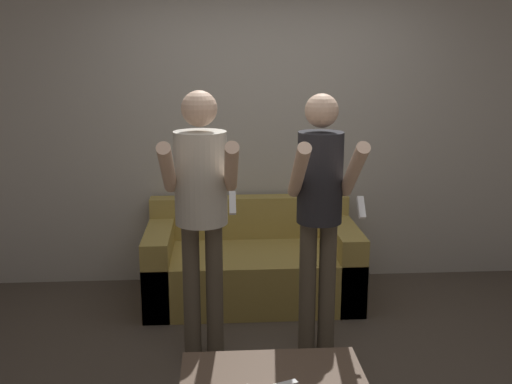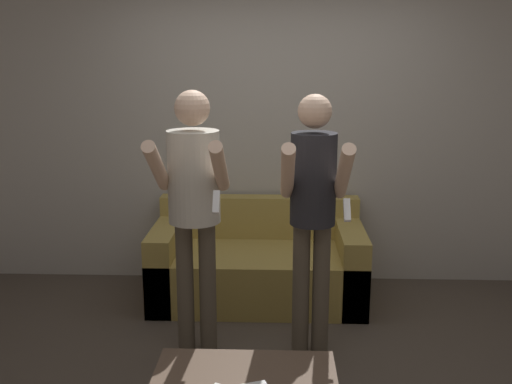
{
  "view_description": "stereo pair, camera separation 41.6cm",
  "coord_description": "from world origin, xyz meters",
  "px_view_note": "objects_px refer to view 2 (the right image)",
  "views": [
    {
      "loc": [
        -0.43,
        -3.24,
        1.94
      ],
      "look_at": [
        -0.16,
        0.8,
        0.99
      ],
      "focal_mm": 42.0,
      "sensor_mm": 36.0,
      "label": 1
    },
    {
      "loc": [
        -0.01,
        -3.25,
        1.94
      ],
      "look_at": [
        -0.16,
        0.8,
        0.99
      ],
      "focal_mm": 42.0,
      "sensor_mm": 36.0,
      "label": 2
    }
  ],
  "objects_px": {
    "person_standing_left": "(194,195)",
    "person_standing_right": "(313,201)",
    "couch": "(258,266)",
    "coffee_table": "(245,384)"
  },
  "relations": [
    {
      "from": "person_standing_right",
      "to": "couch",
      "type": "bearing_deg",
      "value": 111.46
    },
    {
      "from": "person_standing_left",
      "to": "person_standing_right",
      "type": "height_order",
      "value": "person_standing_left"
    },
    {
      "from": "couch",
      "to": "person_standing_left",
      "type": "relative_size",
      "value": 0.96
    },
    {
      "from": "couch",
      "to": "coffee_table",
      "type": "height_order",
      "value": "couch"
    },
    {
      "from": "person_standing_left",
      "to": "coffee_table",
      "type": "xyz_separation_m",
      "value": [
        0.36,
        -0.93,
        -0.75
      ]
    },
    {
      "from": "person_standing_left",
      "to": "person_standing_right",
      "type": "distance_m",
      "value": 0.74
    },
    {
      "from": "person_standing_left",
      "to": "person_standing_right",
      "type": "bearing_deg",
      "value": -0.21
    },
    {
      "from": "person_standing_left",
      "to": "couch",
      "type": "bearing_deg",
      "value": 68.51
    },
    {
      "from": "person_standing_left",
      "to": "coffee_table",
      "type": "height_order",
      "value": "person_standing_left"
    },
    {
      "from": "person_standing_right",
      "to": "person_standing_left",
      "type": "bearing_deg",
      "value": 179.79
    }
  ]
}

